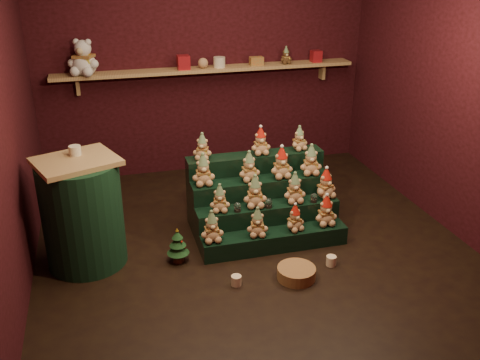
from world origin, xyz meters
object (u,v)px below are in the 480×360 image
object	(u,v)px
side_table	(83,213)
brown_bear	(286,55)
riser_tier_front	(275,240)
snow_globe_c	(314,198)
snow_globe_b	(269,203)
mug_right	(331,261)
snow_globe_a	(237,207)
mug_left	(236,280)
white_bear	(83,52)
mini_christmas_tree	(178,245)
wicker_basket	(296,273)

from	to	relation	value
side_table	brown_bear	distance (m)	3.21
riser_tier_front	snow_globe_c	size ratio (longest dim) A/B	15.45
snow_globe_b	mug_right	xyz separation A→B (m)	(0.41, -0.57, -0.36)
snow_globe_a	mug_left	world-z (taller)	snow_globe_a
brown_bear	snow_globe_a	bearing A→B (deg)	-123.79
riser_tier_front	snow_globe_a	size ratio (longest dim) A/B	15.43
snow_globe_a	snow_globe_b	bearing A→B (deg)	-0.00
riser_tier_front	side_table	distance (m)	1.77
brown_bear	riser_tier_front	bearing A→B (deg)	-114.34
snow_globe_c	white_bear	world-z (taller)	white_bear
snow_globe_b	mug_left	distance (m)	0.88
mini_christmas_tree	snow_globe_c	bearing A→B (deg)	6.08
mini_christmas_tree	white_bear	distance (m)	2.53
snow_globe_c	mug_left	bearing A→B (deg)	-145.90
mug_left	mini_christmas_tree	bearing A→B (deg)	129.84
mini_christmas_tree	mug_left	bearing A→B (deg)	-50.16
wicker_basket	snow_globe_b	bearing A→B (deg)	93.28
brown_bear	white_bear	bearing A→B (deg)	176.98
white_bear	mug_right	bearing A→B (deg)	-26.95
side_table	wicker_basket	world-z (taller)	side_table
side_table	brown_bear	xyz separation A→B (m)	(2.49, 1.79, 0.93)
white_bear	riser_tier_front	bearing A→B (deg)	-28.13
snow_globe_b	side_table	world-z (taller)	side_table
snow_globe_b	side_table	xyz separation A→B (m)	(-1.69, 0.07, 0.09)
white_bear	mug_left	bearing A→B (deg)	-42.83
snow_globe_b	side_table	size ratio (longest dim) A/B	0.09
mug_left	riser_tier_front	bearing A→B (deg)	43.82
snow_globe_a	white_bear	world-z (taller)	white_bear
mini_christmas_tree	wicker_basket	world-z (taller)	mini_christmas_tree
snow_globe_a	mug_right	xyz separation A→B (m)	(0.72, -0.57, -0.36)
snow_globe_c	mug_right	distance (m)	0.67
mug_left	brown_bear	world-z (taller)	brown_bear
snow_globe_c	brown_bear	distance (m)	2.15
riser_tier_front	wicker_basket	size ratio (longest dim) A/B	4.20
mug_left	wicker_basket	xyz separation A→B (m)	(0.53, -0.04, 0.01)
snow_globe_b	wicker_basket	size ratio (longest dim) A/B	0.28
mini_christmas_tree	brown_bear	bearing A→B (deg)	49.66
snow_globe_a	white_bear	xyz separation A→B (m)	(-1.26, 1.86, 1.16)
snow_globe_c	side_table	distance (m)	2.15
snow_globe_c	side_table	size ratio (longest dim) A/B	0.09
snow_globe_a	white_bear	distance (m)	2.53
snow_globe_c	wicker_basket	xyz separation A→B (m)	(-0.42, -0.68, -0.35)
mini_christmas_tree	brown_bear	xyz separation A→B (m)	(1.70, 2.01, 1.25)
snow_globe_b	wicker_basket	xyz separation A→B (m)	(0.04, -0.68, -0.35)
riser_tier_front	snow_globe_b	xyz separation A→B (m)	(-0.01, 0.16, 0.32)
snow_globe_a	wicker_basket	xyz separation A→B (m)	(0.34, -0.68, -0.35)
riser_tier_front	side_table	xyz separation A→B (m)	(-1.71, 0.23, 0.41)
snow_globe_a	snow_globe_b	xyz separation A→B (m)	(0.31, -0.00, 0.00)
mug_right	snow_globe_c	bearing A→B (deg)	85.41
riser_tier_front	mini_christmas_tree	bearing A→B (deg)	179.06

